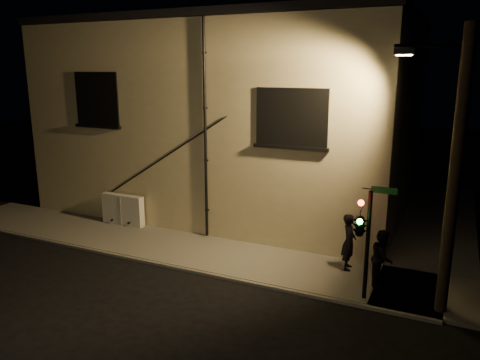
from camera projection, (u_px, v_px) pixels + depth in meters
The scene contains 8 objects.
ground at pixel (212, 276), 15.37m from camera, with size 90.00×90.00×0.00m, color black.
sidewalk at pixel (291, 237), 18.73m from camera, with size 21.00×16.00×0.12m.
building at pixel (243, 114), 23.51m from camera, with size 16.20×12.23×8.80m.
utility_cabinet at pixel (123, 210), 19.94m from camera, with size 1.98×0.33×1.30m, color silver.
pedestrian_a at pixel (349, 242), 15.42m from camera, with size 0.69×0.46×1.90m, color black.
pedestrian_b at pixel (382, 257), 14.32m from camera, with size 0.85×0.67×1.76m, color black.
traffic_signal at pixel (361, 224), 13.11m from camera, with size 1.13×1.95×3.37m.
streetlamp_pole at pixel (452, 170), 12.13m from camera, with size 2.06×1.40×7.75m.
Camera 1 is at (6.84, -12.50, 6.65)m, focal length 35.00 mm.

